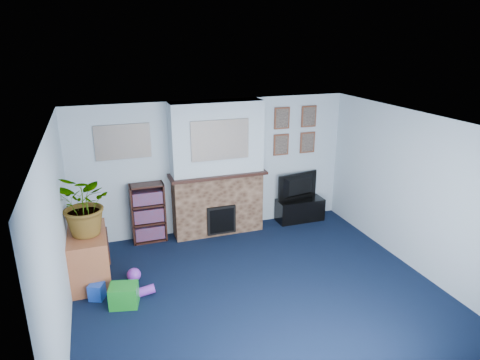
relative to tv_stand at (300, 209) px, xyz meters
name	(u,v)px	position (x,y,z in m)	size (l,w,h in m)	color
floor	(259,291)	(-1.65, -2.03, -0.23)	(5.00, 4.50, 0.01)	black
ceiling	(261,124)	(-1.65, -2.03, 2.17)	(5.00, 4.50, 0.01)	white
wall_back	(214,166)	(-1.65, 0.22, 0.97)	(5.00, 0.04, 2.40)	#AEC2D2
wall_front	(356,311)	(-1.65, -4.28, 0.97)	(5.00, 0.04, 2.40)	#AEC2D2
wall_left	(58,241)	(-4.15, -2.03, 0.97)	(0.04, 4.50, 2.40)	#AEC2D2
wall_right	(414,192)	(0.85, -2.03, 0.97)	(0.04, 4.50, 2.40)	#AEC2D2
chimney_breast	(217,170)	(-1.65, 0.02, 0.96)	(1.72, 0.50, 2.40)	brown
collage_main	(220,140)	(-1.65, -0.19, 1.55)	(1.00, 0.03, 0.68)	gray
collage_left	(123,142)	(-3.20, 0.21, 1.55)	(0.90, 0.03, 0.58)	gray
portrait_tl	(282,118)	(-0.35, 0.20, 1.77)	(0.30, 0.03, 0.40)	brown
portrait_tr	(309,116)	(0.20, 0.20, 1.77)	(0.30, 0.03, 0.40)	brown
portrait_bl	(281,145)	(-0.35, 0.20, 1.27)	(0.30, 0.03, 0.40)	brown
portrait_br	(307,142)	(0.20, 0.20, 1.27)	(0.30, 0.03, 0.40)	brown
tv_stand	(300,209)	(0.00, 0.00, 0.00)	(0.91, 0.38, 0.43)	black
television	(300,187)	(0.00, 0.02, 0.46)	(0.88, 0.12, 0.50)	black
bookshelf	(148,214)	(-2.89, 0.08, 0.28)	(0.58, 0.28, 1.05)	black
sideboard	(89,259)	(-3.89, -0.95, 0.12)	(0.54, 0.98, 0.76)	#A35634
potted_plant	(86,204)	(-3.84, -1.00, 1.00)	(0.83, 0.72, 0.92)	#26661E
mantel_clock	(215,170)	(-1.71, -0.03, 1.00)	(0.10, 0.06, 0.14)	gold
mantel_candle	(238,167)	(-1.29, -0.03, 1.01)	(0.05, 0.05, 0.16)	#B2BFC6
mantel_teddy	(183,173)	(-2.27, -0.03, 0.99)	(0.12, 0.12, 0.12)	gray
mantel_can	(256,166)	(-0.94, -0.03, 0.99)	(0.06, 0.06, 0.13)	blue
green_crate	(124,296)	(-3.48, -1.75, -0.08)	(0.37, 0.29, 0.29)	#198C26
toy_ball	(134,275)	(-3.29, -1.19, -0.14)	(0.20, 0.20, 0.20)	purple
toy_block	(97,292)	(-3.82, -1.48, -0.11)	(0.19, 0.19, 0.23)	blue
toy_tube	(145,291)	(-3.19, -1.62, -0.15)	(0.13, 0.13, 0.27)	purple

